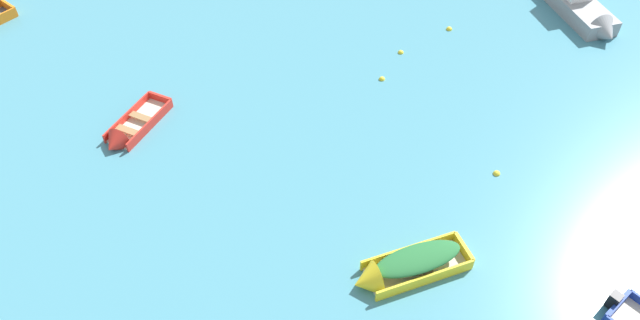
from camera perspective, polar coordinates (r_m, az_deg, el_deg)
rowboat_yellow_outer_left at (r=21.68m, az=7.54°, el=-10.03°), size 4.45×3.01×1.26m
motor_launch_grey_outer_right at (r=36.10m, az=23.19°, el=13.16°), size 3.72×6.25×2.26m
rowboat_red_midfield_left at (r=27.43m, az=-17.72°, el=2.31°), size 2.46×3.90×1.17m
mooring_buoy_outer_edge at (r=31.19m, az=7.57°, el=9.92°), size 0.28×0.28×0.28m
mooring_buoy_far_field at (r=25.81m, az=16.19°, el=-1.25°), size 0.30×0.30×0.30m
mooring_buoy_between_boats_left at (r=33.28m, az=11.99°, el=11.86°), size 0.31×0.31×0.31m
mooring_buoy_midfield at (r=29.40m, az=5.81°, el=7.52°), size 0.29×0.29×0.29m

